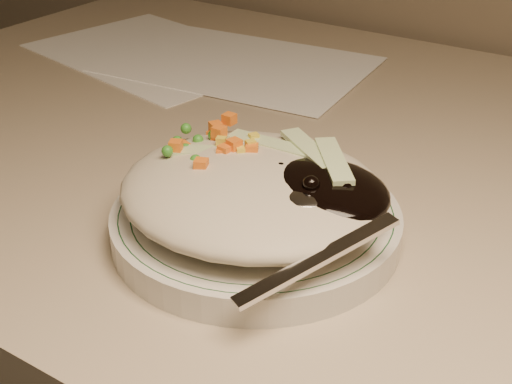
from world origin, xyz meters
The scene contains 5 objects.
desk centered at (0.00, 1.38, 0.54)m, with size 1.40×0.70×0.74m.
plate centered at (-0.11, 1.21, 0.75)m, with size 0.21×0.21×0.02m, color silver.
plate_rim centered at (-0.11, 1.21, 0.76)m, with size 0.20×0.20×0.00m.
meal centered at (-0.11, 1.21, 0.78)m, with size 0.21×0.19×0.05m.
papers centered at (-0.40, 1.51, 0.74)m, with size 0.44×0.27×0.00m.
Camera 1 is at (0.13, 0.85, 1.02)m, focal length 50.00 mm.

